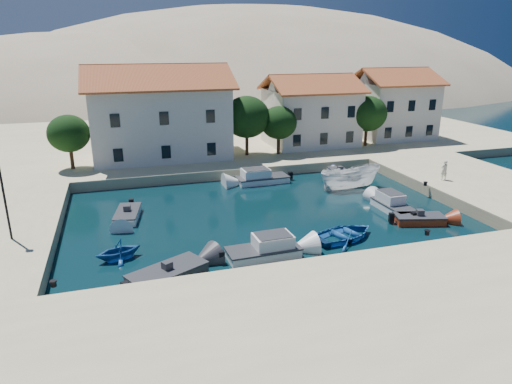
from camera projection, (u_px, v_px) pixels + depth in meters
ground at (318, 272)px, 26.74m from camera, size 400.00×400.00×0.00m
quay_south at (372, 321)px, 21.13m from camera, size 52.00×12.00×1.00m
quay_east at (479, 185)px, 41.40m from camera, size 11.00×20.00×1.00m
quay_north at (214, 139)px, 61.67m from camera, size 80.00×36.00×1.00m
hills at (217, 157)px, 152.10m from camera, size 254.00×176.00×99.00m
building_left at (159, 111)px, 48.66m from camera, size 14.70×9.45×9.70m
building_mid at (311, 109)px, 54.82m from camera, size 10.50×8.40×8.30m
building_right at (393, 103)px, 59.00m from camera, size 9.45×8.40×8.80m
trees at (260, 120)px, 49.63m from camera, size 37.30×5.30×6.45m
lamppost at (2, 182)px, 27.65m from camera, size 0.35×0.25×6.22m
bollards at (333, 225)px, 30.68m from camera, size 29.36×9.56×0.30m
motorboat_grey_sw at (168, 274)px, 25.90m from camera, size 4.90×3.82×1.25m
cabin_cruiser_south at (263, 250)px, 28.47m from camera, size 4.67×2.12×1.60m
rowboat_south at (344, 239)px, 31.28m from camera, size 5.41×4.46×0.97m
motorboat_red_se at (419, 219)px, 33.93m from camera, size 3.90×2.51×1.25m
cabin_cruiser_east at (394, 206)px, 36.25m from camera, size 1.79×4.33×1.60m
boat_east at (350, 188)px, 42.09m from camera, size 5.90×2.22×2.28m
motorboat_white_ne at (340, 174)px, 45.85m from camera, size 1.91×3.54×1.25m
rowboat_west at (119, 259)px, 28.34m from camera, size 3.35×3.10×1.46m
motorboat_white_west at (128, 215)px, 34.83m from camera, size 2.32×4.02×1.25m
cabin_cruiser_north at (262, 178)px, 43.75m from camera, size 5.04×2.25×1.60m
pedestrian at (444, 170)px, 40.99m from camera, size 0.66×0.44×1.80m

